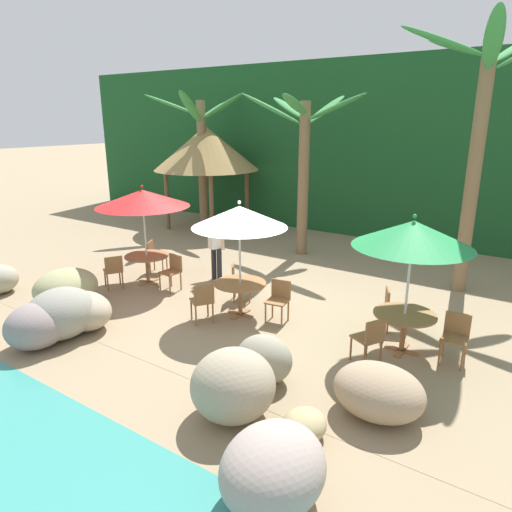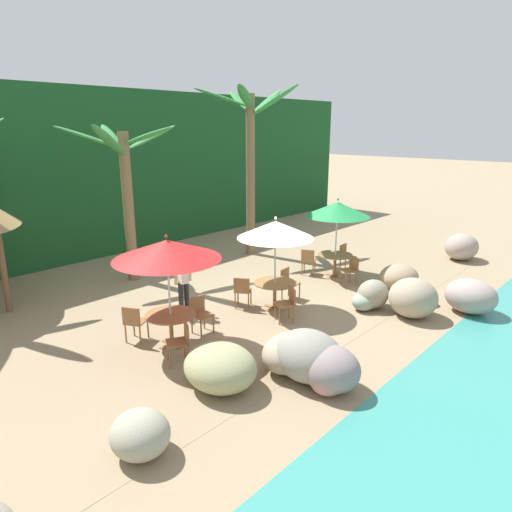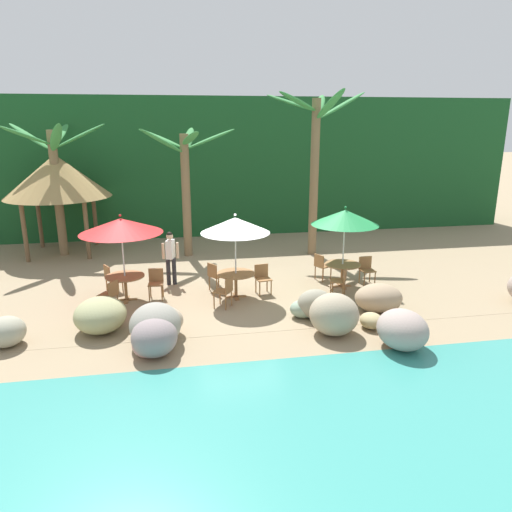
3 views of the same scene
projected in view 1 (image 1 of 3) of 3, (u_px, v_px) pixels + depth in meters
ground_plane at (246, 315)px, 9.92m from camera, size 120.00×120.00×0.00m
terrace_deck at (246, 315)px, 9.92m from camera, size 18.00×5.20×0.01m
foliage_backdrop at (392, 149)px, 16.21m from camera, size 28.00×2.40×6.00m
rock_seawall at (145, 339)px, 7.90m from camera, size 17.33×3.53×1.01m
umbrella_red at (143, 198)px, 11.20m from camera, size 2.29×2.29×2.51m
dining_table_red at (147, 260)px, 11.66m from camera, size 1.10×1.10×0.74m
chair_red_seaward at (173, 269)px, 11.25m from camera, size 0.45×0.46×0.87m
chair_red_inland at (155, 254)px, 12.50m from camera, size 0.57×0.57×0.87m
chair_red_left at (114, 270)px, 11.24m from camera, size 0.58×0.57×0.87m
umbrella_white at (239, 217)px, 9.29m from camera, size 1.96×1.96×2.48m
dining_table_white at (240, 288)px, 9.73m from camera, size 1.10×1.10×0.74m
chair_white_seaward at (279, 298)px, 9.49m from camera, size 0.48×0.48×0.87m
chair_white_inland at (238, 279)px, 10.57m from camera, size 0.59×0.59×0.87m
chair_white_left at (203, 300)px, 9.36m from camera, size 0.59×0.59×0.87m
umbrella_green at (413, 234)px, 7.74m from camera, size 2.03×2.03×2.53m
dining_table_green at (404, 320)px, 8.19m from camera, size 1.10×1.10×0.74m
chair_green_seaward at (456, 334)px, 7.88m from camera, size 0.44×0.45×0.87m
chair_green_inland at (392, 307)px, 9.04m from camera, size 0.57×0.56×0.87m
chair_green_left at (370, 337)px, 7.77m from camera, size 0.58×0.57×0.87m
palm_tree_nearest at (201, 139)px, 16.70m from camera, size 3.68×3.79×4.95m
palm_tree_second at (303, 147)px, 13.47m from camera, size 3.59×3.72×4.78m
palm_tree_third at (481, 120)px, 10.21m from camera, size 3.65×3.76×6.05m
palapa_hut at (206, 149)px, 17.04m from camera, size 3.91×3.91×3.78m
waiter_in_white at (216, 243)px, 11.79m from camera, size 0.52×0.39×1.70m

